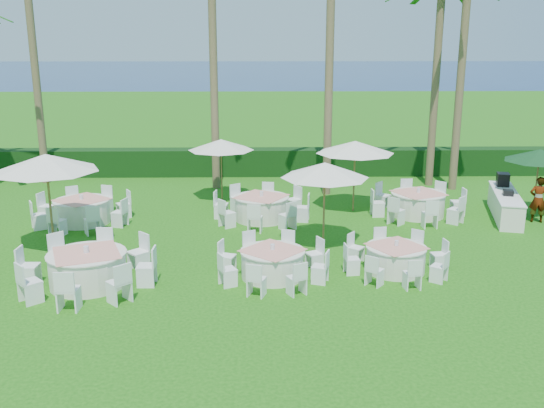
% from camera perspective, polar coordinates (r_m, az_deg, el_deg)
% --- Properties ---
extents(ground, '(120.00, 120.00, 0.00)m').
position_cam_1_polar(ground, '(16.32, -0.79, -6.25)').
color(ground, '#17520E').
rests_on(ground, ground).
extents(hedge, '(34.00, 1.00, 1.20)m').
position_cam_1_polar(hedge, '(27.72, -0.93, 3.97)').
color(hedge, black).
rests_on(hedge, ground).
extents(ocean, '(260.00, 260.00, 0.00)m').
position_cam_1_polar(ocean, '(117.35, -1.07, 12.17)').
color(ocean, '#071D4F').
rests_on(ocean, ground).
extents(banquet_table_a, '(3.41, 3.41, 1.03)m').
position_cam_1_polar(banquet_table_a, '(15.91, -16.96, -5.78)').
color(banquet_table_a, silver).
rests_on(banquet_table_a, ground).
extents(banquet_table_b, '(2.89, 2.89, 0.90)m').
position_cam_1_polar(banquet_table_b, '(15.74, 0.05, -5.55)').
color(banquet_table_b, silver).
rests_on(banquet_table_b, ground).
extents(banquet_table_c, '(2.80, 2.80, 0.86)m').
position_cam_1_polar(banquet_table_c, '(16.46, 11.57, -5.00)').
color(banquet_table_c, silver).
rests_on(banquet_table_c, ground).
extents(banquet_table_d, '(3.22, 3.22, 0.98)m').
position_cam_1_polar(banquet_table_d, '(21.33, -17.42, -0.59)').
color(banquet_table_d, silver).
rests_on(banquet_table_d, ground).
extents(banquet_table_e, '(3.30, 3.30, 0.99)m').
position_cam_1_polar(banquet_table_e, '(20.74, -0.99, -0.31)').
color(banquet_table_e, silver).
rests_on(banquet_table_e, ground).
extents(banquet_table_f, '(3.30, 3.30, 0.99)m').
position_cam_1_polar(banquet_table_f, '(21.82, 13.56, 0.05)').
color(banquet_table_f, silver).
rests_on(banquet_table_f, ground).
extents(umbrella_a, '(2.97, 2.97, 2.86)m').
position_cam_1_polar(umbrella_a, '(18.34, -20.50, 3.66)').
color(umbrella_a, brown).
rests_on(umbrella_a, ground).
extents(umbrella_b, '(2.57, 2.57, 2.57)m').
position_cam_1_polar(umbrella_b, '(17.54, 5.00, 3.19)').
color(umbrella_b, brown).
rests_on(umbrella_b, ground).
extents(umbrella_c, '(2.50, 2.50, 2.37)m').
position_cam_1_polar(umbrella_c, '(23.02, -4.82, 5.58)').
color(umbrella_c, brown).
rests_on(umbrella_c, ground).
extents(umbrella_d, '(2.78, 2.78, 2.55)m').
position_cam_1_polar(umbrella_d, '(21.63, 7.84, 5.32)').
color(umbrella_d, brown).
rests_on(umbrella_d, ground).
extents(umbrella_green, '(2.39, 2.39, 2.37)m').
position_cam_1_polar(umbrella_green, '(22.70, 23.89, 4.22)').
color(umbrella_green, brown).
rests_on(umbrella_green, ground).
extents(buffet_table, '(1.68, 3.82, 1.33)m').
position_cam_1_polar(buffet_table, '(22.57, 21.09, 0.02)').
color(buffet_table, silver).
rests_on(buffet_table, ground).
extents(staff_person, '(0.64, 0.50, 1.57)m').
position_cam_1_polar(staff_person, '(22.24, 23.77, 0.39)').
color(staff_person, gray).
rests_on(staff_person, ground).
extents(palm_a, '(4.40, 4.14, 11.84)m').
position_cam_1_polar(palm_a, '(27.50, -21.73, 15.04)').
color(palm_a, brown).
rests_on(palm_a, ground).
extents(palm_b, '(4.40, 4.14, 9.22)m').
position_cam_1_polar(palm_b, '(24.80, -5.53, 13.01)').
color(palm_b, brown).
rests_on(palm_b, ground).
extents(palm_c, '(4.36, 4.26, 10.24)m').
position_cam_1_polar(palm_c, '(23.76, 5.45, 14.18)').
color(palm_c, brown).
rests_on(palm_c, ground).
extents(palm_d, '(4.35, 4.29, 8.46)m').
position_cam_1_polar(palm_d, '(26.12, 15.20, 11.81)').
color(palm_d, brown).
rests_on(palm_d, ground).
extents(palm_e, '(4.40, 4.01, 9.00)m').
position_cam_1_polar(palm_e, '(25.60, 17.41, 12.22)').
color(palm_e, brown).
rests_on(palm_e, ground).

